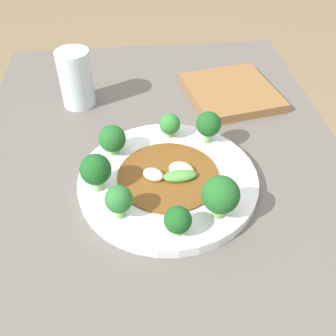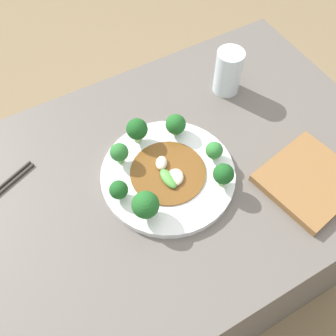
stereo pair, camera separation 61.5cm
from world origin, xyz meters
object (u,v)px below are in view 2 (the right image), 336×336
broccoli_southwest (176,124)px  plate (168,175)px  broccoli_northwest (223,174)px  broccoli_west (214,150)px  broccoli_southeast (119,153)px  broccoli_east (119,190)px  cutting_board (309,180)px  stirfry_center (168,173)px  broccoli_northeast (146,205)px  broccoli_south (137,129)px  drinking_glass (228,72)px

broccoli_southwest → plate: bearing=51.5°
broccoli_northwest → broccoli_west: (-0.02, -0.07, -0.01)m
broccoli_southwest → broccoli_southeast: 0.16m
broccoli_southwest → broccoli_east: bearing=25.7°
broccoli_east → cutting_board: bearing=156.7°
stirfry_center → broccoli_east: bearing=-0.7°
plate → stirfry_center: bearing=75.5°
broccoli_northeast → broccoli_south: broccoli_northeast is taller
broccoli_east → broccoli_west: bearing=176.9°
broccoli_west → broccoli_east: 0.24m
broccoli_southeast → broccoli_northeast: broccoli_northeast is taller
plate → broccoli_west: 0.12m
broccoli_northeast → broccoli_east: 0.08m
broccoli_west → broccoli_southeast: bearing=-26.4°
broccoli_northeast → broccoli_northwest: bearing=175.4°
broccoli_east → cutting_board: broccoli_east is taller
broccoli_northeast → cutting_board: bearing=164.3°
broccoli_southeast → drinking_glass: drinking_glass is taller
broccoli_northwest → cutting_board: broccoli_northwest is taller
broccoli_west → broccoli_northeast: 0.22m
broccoli_northwest → broccoli_southeast: size_ratio=1.08×
broccoli_south → broccoli_northwest: bearing=117.9°
broccoli_south → stirfry_center: (-0.02, 0.12, -0.04)m
plate → broccoli_south: 0.13m
broccoli_southeast → broccoli_northeast: bearing=85.4°
broccoli_southeast → cutting_board: broccoli_southeast is taller
broccoli_east → broccoli_northwest: bearing=158.9°
broccoli_northwest → broccoli_northeast: broccoli_northeast is taller
broccoli_west → cutting_board: (-0.16, 0.16, -0.04)m
stirfry_center → drinking_glass: bearing=-148.0°
broccoli_southwest → drinking_glass: drinking_glass is taller
broccoli_northwest → broccoli_southeast: broccoli_northwest is taller
broccoli_east → broccoli_northeast: bearing=114.0°
broccoli_northwest → cutting_board: bearing=154.3°
broccoli_southwest → cutting_board: 0.34m
stirfry_center → broccoli_northeast: bearing=35.8°
broccoli_southwest → broccoli_east: size_ratio=1.14×
broccoli_south → broccoli_west: bearing=134.5°
broccoli_northwest → broccoli_southwest: broccoli_northwest is taller
cutting_board → broccoli_west: bearing=-44.5°
stirfry_center → broccoli_southeast: bearing=-46.9°
broccoli_southeast → stirfry_center: (-0.08, 0.09, -0.03)m
broccoli_southwest → broccoli_south: 0.10m
broccoli_west → broccoli_southwest: 0.12m
plate → cutting_board: (-0.28, 0.17, 0.00)m
plate → broccoli_northeast: 0.13m
broccoli_southwest → cutting_board: broccoli_southwest is taller
broccoli_northwest → drinking_glass: drinking_glass is taller
broccoli_northeast → broccoli_southwest: bearing=-135.8°
stirfry_center → broccoli_south: bearing=-82.7°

